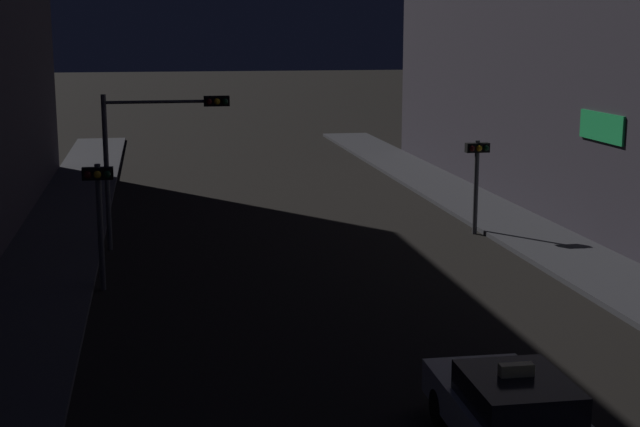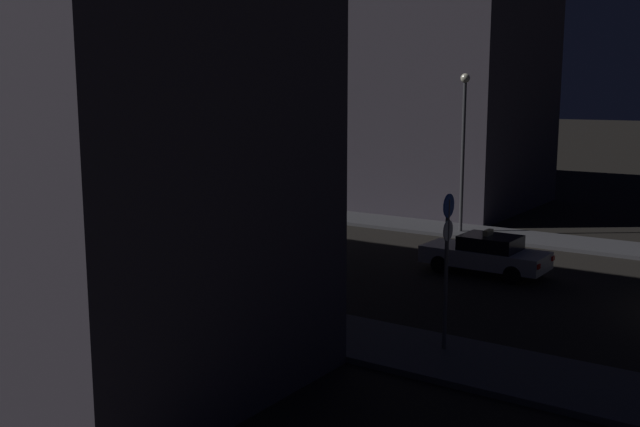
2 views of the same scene
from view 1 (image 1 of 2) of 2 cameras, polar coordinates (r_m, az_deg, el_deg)
sidewalk_left at (r=31.52m, az=-15.87°, el=-1.53°), size 2.91×56.66×0.16m
sidewalk_right at (r=33.73m, az=11.49°, el=-0.49°), size 2.91×56.66×0.16m
taxi at (r=15.59m, az=11.88°, el=-12.10°), size 1.88×4.48×1.62m
traffic_light_overhead at (r=29.26m, az=-10.18°, el=4.71°), size 3.95×0.42×4.91m
traffic_light_left_kerb at (r=24.87m, az=-13.55°, el=0.84°), size 0.80×0.42×3.41m
traffic_light_right_kerb at (r=31.42m, az=9.71°, el=2.91°), size 0.80×0.42×3.22m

